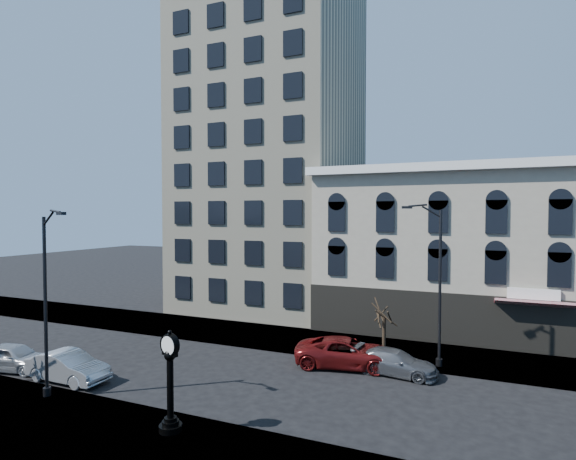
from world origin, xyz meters
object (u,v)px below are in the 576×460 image
at_px(street_lamp_near, 50,254).
at_px(car_near_a, 13,357).
at_px(street_clock, 170,385).
at_px(car_near_b, 68,367).

bearing_deg(street_lamp_near, car_near_a, 176.47).
height_order(street_clock, car_near_b, street_clock).
height_order(street_lamp_near, car_near_b, street_lamp_near).
xyz_separation_m(car_near_a, car_near_b, (4.28, 0.04, 0.01)).
distance_m(street_lamp_near, car_near_b, 6.87).
bearing_deg(street_clock, car_near_a, -179.02).
bearing_deg(car_near_b, street_lamp_near, -143.95).
relative_size(street_clock, car_near_b, 0.87).
distance_m(street_clock, car_near_a, 13.31).
distance_m(street_clock, street_lamp_near, 8.78).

